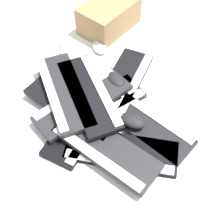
# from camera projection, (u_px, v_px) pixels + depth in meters

# --- Properties ---
(ground_plane) EXTENTS (3.20, 3.20, 0.00)m
(ground_plane) POSITION_uv_depth(u_px,v_px,m) (123.00, 111.00, 1.36)
(ground_plane) COLOR white
(keyboard_0) EXTENTS (0.45, 0.37, 0.03)m
(keyboard_0) POSITION_uv_depth(u_px,v_px,m) (144.00, 124.00, 1.30)
(keyboard_0) COLOR black
(keyboard_0) RESTS_ON ground
(keyboard_1) EXTENTS (0.26, 0.46, 0.03)m
(keyboard_1) POSITION_uv_depth(u_px,v_px,m) (123.00, 84.00, 1.44)
(keyboard_1) COLOR black
(keyboard_1) RESTS_ON ground
(keyboard_2) EXTENTS (0.43, 0.40, 0.03)m
(keyboard_2) POSITION_uv_depth(u_px,v_px,m) (97.00, 107.00, 1.36)
(keyboard_2) COLOR #232326
(keyboard_2) RESTS_ON ground
(keyboard_3) EXTENTS (0.29, 0.46, 0.03)m
(keyboard_3) POSITION_uv_depth(u_px,v_px,m) (84.00, 121.00, 1.31)
(keyboard_3) COLOR black
(keyboard_3) RESTS_ON ground
(keyboard_4) EXTENTS (0.45, 0.17, 0.03)m
(keyboard_4) POSITION_uv_depth(u_px,v_px,m) (121.00, 152.00, 1.22)
(keyboard_4) COLOR black
(keyboard_4) RESTS_ON ground
(keyboard_5) EXTENTS (0.46, 0.34, 0.03)m
(keyboard_5) POSITION_uv_depth(u_px,v_px,m) (73.00, 104.00, 1.33)
(keyboard_5) COLOR black
(keyboard_5) RESTS_ON keyboard_3
(keyboard_6) EXTENTS (0.40, 0.43, 0.03)m
(keyboard_6) POSITION_uv_depth(u_px,v_px,m) (83.00, 102.00, 1.34)
(keyboard_6) COLOR #232326
(keyboard_6) RESTS_ON keyboard_2
(keyboard_7) EXTENTS (0.34, 0.46, 0.03)m
(keyboard_7) POSITION_uv_depth(u_px,v_px,m) (64.00, 92.00, 1.33)
(keyboard_7) COLOR #232326
(keyboard_7) RESTS_ON keyboard_5
(keyboard_8) EXTENTS (0.35, 0.46, 0.03)m
(keyboard_8) POSITION_uv_depth(u_px,v_px,m) (89.00, 94.00, 1.32)
(keyboard_8) COLOR black
(keyboard_8) RESTS_ON keyboard_6
(keyboard_9) EXTENTS (0.46, 0.35, 0.03)m
(keyboard_9) POSITION_uv_depth(u_px,v_px,m) (105.00, 149.00, 1.20)
(keyboard_9) COLOR #232326
(keyboard_9) RESTS_ON keyboard_4
(mouse_0) EXTENTS (0.09, 0.12, 0.04)m
(mouse_0) POSITION_uv_depth(u_px,v_px,m) (45.00, 74.00, 1.47)
(mouse_0) COLOR #4C4C51
(mouse_0) RESTS_ON ground
(mouse_1) EXTENTS (0.12, 0.13, 0.04)m
(mouse_1) POSITION_uv_depth(u_px,v_px,m) (116.00, 79.00, 1.41)
(mouse_1) COLOR black
(mouse_1) RESTS_ON keyboard_1
(mouse_2) EXTENTS (0.10, 0.13, 0.04)m
(mouse_2) POSITION_uv_depth(u_px,v_px,m) (100.00, 47.00, 1.58)
(mouse_2) COLOR silver
(mouse_2) RESTS_ON ground
(mouse_3) EXTENTS (0.13, 0.10, 0.04)m
(mouse_3) POSITION_uv_depth(u_px,v_px,m) (132.00, 121.00, 1.27)
(mouse_3) COLOR black
(mouse_3) RESTS_ON keyboard_0
(cable_0) EXTENTS (0.10, 0.55, 0.01)m
(cable_0) POSITION_uv_depth(u_px,v_px,m) (49.00, 85.00, 1.45)
(cable_0) COLOR #59595B
(cable_0) RESTS_ON ground
(cardboard_box) EXTENTS (0.33, 0.37, 0.15)m
(cardboard_box) POSITION_uv_depth(u_px,v_px,m) (109.00, 16.00, 1.65)
(cardboard_box) COLOR #9E774C
(cardboard_box) RESTS_ON ground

